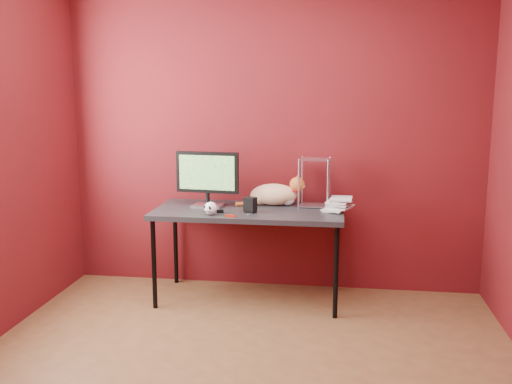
# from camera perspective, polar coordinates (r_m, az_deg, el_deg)

# --- Properties ---
(room) EXTENTS (3.52, 3.52, 2.61)m
(room) POSITION_cam_1_polar(r_m,az_deg,el_deg) (3.08, -1.92, 5.56)
(room) COLOR brown
(room) RESTS_ON ground
(desk) EXTENTS (1.50, 0.70, 0.75)m
(desk) POSITION_cam_1_polar(r_m,az_deg,el_deg) (4.55, -0.71, -2.35)
(desk) COLOR black
(desk) RESTS_ON ground
(monitor) EXTENTS (0.52, 0.19, 0.45)m
(monitor) POSITION_cam_1_polar(r_m,az_deg,el_deg) (4.61, -4.89, 1.58)
(monitor) COLOR silver
(monitor) RESTS_ON desk
(cat) EXTENTS (0.56, 0.21, 0.26)m
(cat) POSITION_cam_1_polar(r_m,az_deg,el_deg) (4.69, 1.86, -0.22)
(cat) COLOR orange
(cat) RESTS_ON desk
(skull_mug) EXTENTS (0.10, 0.11, 0.10)m
(skull_mug) POSITION_cam_1_polar(r_m,az_deg,el_deg) (4.35, -4.57, -1.64)
(skull_mug) COLOR white
(skull_mug) RESTS_ON desk
(speaker) EXTENTS (0.11, 0.10, 0.12)m
(speaker) POSITION_cam_1_polar(r_m,az_deg,el_deg) (4.42, -0.58, -1.35)
(speaker) COLOR black
(speaker) RESTS_ON desk
(book_stack) EXTENTS (0.25, 0.28, 1.13)m
(book_stack) POSITION_cam_1_polar(r_m,az_deg,el_deg) (4.50, 7.44, 5.35)
(book_stack) COLOR beige
(book_stack) RESTS_ON desk
(wire_rack) EXTENTS (0.24, 0.21, 0.40)m
(wire_rack) POSITION_cam_1_polar(r_m,az_deg,el_deg) (4.64, 5.87, 0.97)
(wire_rack) COLOR silver
(wire_rack) RESTS_ON desk
(pocket_knife) EXTENTS (0.08, 0.03, 0.02)m
(pocket_knife) POSITION_cam_1_polar(r_m,az_deg,el_deg) (4.28, -2.58, -2.40)
(pocket_knife) COLOR #9F1E0C
(pocket_knife) RESTS_ON desk
(black_gadget) EXTENTS (0.06, 0.04, 0.03)m
(black_gadget) POSITION_cam_1_polar(r_m,az_deg,el_deg) (4.42, -3.61, -1.93)
(black_gadget) COLOR black
(black_gadget) RESTS_ON desk
(washer) EXTENTS (0.04, 0.04, 0.00)m
(washer) POSITION_cam_1_polar(r_m,az_deg,el_deg) (4.37, -0.64, -2.20)
(washer) COLOR silver
(washer) RESTS_ON desk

